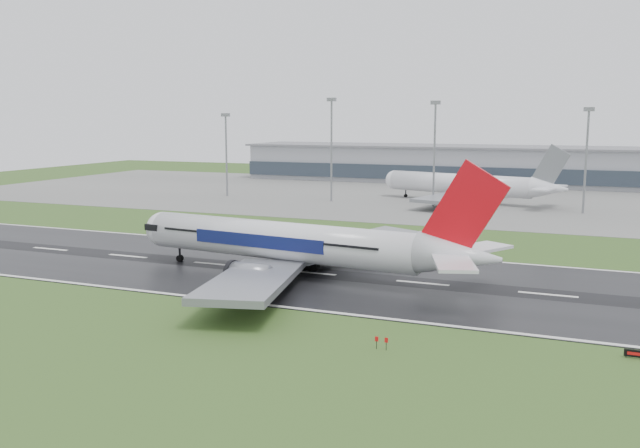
% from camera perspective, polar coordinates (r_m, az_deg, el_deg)
% --- Properties ---
extents(ground, '(520.00, 520.00, 0.00)m').
position_cam_1_polar(ground, '(114.52, 8.67, -5.01)').
color(ground, '#2E4E1C').
rests_on(ground, ground).
extents(runway, '(400.00, 45.00, 0.10)m').
position_cam_1_polar(runway, '(114.50, 8.67, -4.98)').
color(runway, black).
rests_on(runway, ground).
extents(apron, '(400.00, 130.00, 0.08)m').
position_cam_1_polar(apron, '(236.27, 15.66, 1.96)').
color(apron, slate).
rests_on(apron, ground).
extents(terminal, '(240.00, 36.00, 15.00)m').
position_cam_1_polar(terminal, '(295.09, 17.02, 4.68)').
color(terminal, gray).
rests_on(terminal, ground).
extents(main_airliner, '(75.65, 72.77, 20.27)m').
position_cam_1_polar(main_airliner, '(115.57, -1.53, 0.40)').
color(main_airliner, silver).
rests_on(main_airliner, runway).
extents(parked_airliner, '(77.87, 74.74, 18.89)m').
position_cam_1_polar(parked_airliner, '(226.19, 12.34, 4.20)').
color(parked_airliner, silver).
rests_on(parked_airliner, apron).
extents(runway_sign, '(2.31, 0.39, 1.04)m').
position_cam_1_polar(runway_sign, '(86.92, 25.10, -9.95)').
color(runway_sign, black).
rests_on(runway_sign, ground).
extents(floodmast_0, '(0.64, 0.64, 28.00)m').
position_cam_1_polar(floodmast_0, '(240.40, -7.93, 5.66)').
color(floodmast_0, gray).
rests_on(floodmast_0, ground).
extents(floodmast_1, '(0.64, 0.64, 32.87)m').
position_cam_1_polar(floodmast_1, '(223.29, 0.98, 6.12)').
color(floodmast_1, gray).
rests_on(floodmast_1, ground).
extents(floodmast_2, '(0.64, 0.64, 31.60)m').
position_cam_1_polar(floodmast_2, '(213.52, 9.65, 5.70)').
color(floodmast_2, gray).
rests_on(floodmast_2, ground).
extents(floodmast_3, '(0.64, 0.64, 29.35)m').
position_cam_1_polar(floodmast_3, '(208.75, 21.59, 4.82)').
color(floodmast_3, gray).
rests_on(floodmast_3, ground).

